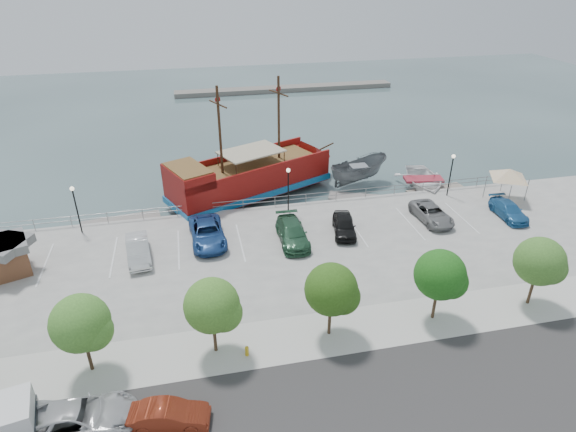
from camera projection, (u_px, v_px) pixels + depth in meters
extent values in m
plane|color=#34494C|center=(305.00, 258.00, 39.22)|extent=(160.00, 160.00, 0.00)
cube|color=#363333|center=(380.00, 408.00, 24.98)|extent=(100.00, 8.00, 0.04)
cube|color=beige|center=(344.00, 331.00, 30.14)|extent=(100.00, 4.00, 0.05)
cylinder|color=gray|center=(285.00, 196.00, 45.01)|extent=(50.00, 0.06, 0.06)
cylinder|color=gray|center=(285.00, 200.00, 45.20)|extent=(50.00, 0.06, 0.06)
cube|color=#6B665D|center=(285.00, 89.00, 88.22)|extent=(40.00, 3.00, 0.80)
cube|color=maroon|center=(250.00, 179.00, 48.53)|extent=(17.10, 11.41, 2.67)
cube|color=#15639F|center=(251.00, 187.00, 48.95)|extent=(17.51, 11.82, 0.62)
cone|color=maroon|center=(319.00, 159.00, 53.26)|extent=(5.02, 5.84, 4.93)
cube|color=maroon|center=(188.00, 176.00, 44.07)|extent=(4.91, 5.95, 1.44)
cube|color=brown|center=(187.00, 168.00, 43.70)|extent=(4.56, 5.49, 0.12)
cube|color=brown|center=(254.00, 165.00, 48.14)|extent=(14.03, 9.59, 0.15)
cube|color=maroon|center=(237.00, 156.00, 49.47)|extent=(15.08, 6.92, 0.72)
cube|color=maroon|center=(263.00, 171.00, 45.98)|extent=(15.08, 6.92, 0.72)
cylinder|color=#382111|center=(279.00, 119.00, 47.78)|extent=(0.33, 0.33, 8.42)
cylinder|color=#382111|center=(220.00, 132.00, 44.29)|extent=(0.33, 0.33, 8.42)
cylinder|color=#382111|center=(279.00, 93.00, 46.56)|extent=(1.39, 2.87, 0.14)
cylinder|color=#382111|center=(218.00, 104.00, 43.07)|extent=(1.39, 2.87, 0.14)
cube|color=#BBAF8F|center=(251.00, 151.00, 47.28)|extent=(7.03, 6.00, 0.12)
cylinder|color=#382111|center=(325.00, 147.00, 53.05)|extent=(2.40, 1.20, 0.61)
imported|color=slate|center=(358.00, 173.00, 51.27)|extent=(7.58, 4.79, 2.75)
imported|color=white|center=(423.00, 182.00, 50.73)|extent=(6.15, 7.83, 1.47)
cube|color=gray|center=(122.00, 222.00, 44.22)|extent=(7.20, 2.85, 0.40)
cube|color=gray|center=(360.00, 199.00, 48.55)|extent=(6.53, 4.14, 0.36)
cube|color=gray|center=(436.00, 191.00, 50.12)|extent=(6.50, 2.61, 0.36)
cube|color=brown|center=(6.00, 260.00, 35.29)|extent=(3.65, 3.65, 2.09)
cube|color=slate|center=(1.00, 246.00, 34.68)|extent=(4.14, 4.14, 0.66)
cylinder|color=slate|center=(485.00, 186.00, 46.48)|extent=(0.09, 0.09, 2.25)
cylinder|color=slate|center=(503.00, 181.00, 47.72)|extent=(0.09, 0.09, 2.25)
cylinder|color=slate|center=(509.00, 197.00, 44.49)|extent=(0.09, 0.09, 2.25)
cylinder|color=slate|center=(527.00, 190.00, 45.74)|extent=(0.09, 0.09, 2.25)
pyramid|color=white|center=(510.00, 169.00, 45.16)|extent=(5.51, 5.51, 0.92)
imported|color=#B2B3B4|center=(78.00, 419.00, 23.45)|extent=(5.83, 2.81, 1.60)
imported|color=maroon|center=(169.00, 415.00, 23.81)|extent=(4.17, 2.06, 1.32)
cylinder|color=gold|center=(247.00, 352.00, 28.16)|extent=(0.22, 0.22, 0.56)
sphere|color=gold|center=(247.00, 348.00, 28.02)|extent=(0.24, 0.24, 0.24)
cylinder|color=black|center=(77.00, 212.00, 40.03)|extent=(0.12, 0.12, 4.00)
sphere|color=#FFF2CC|center=(72.00, 189.00, 39.03)|extent=(0.36, 0.36, 0.36)
cylinder|color=black|center=(288.00, 192.00, 43.39)|extent=(0.12, 0.12, 4.00)
sphere|color=#FFF2CC|center=(288.00, 170.00, 42.40)|extent=(0.36, 0.36, 0.36)
cylinder|color=black|center=(450.00, 177.00, 46.38)|extent=(0.12, 0.12, 4.00)
sphere|color=#FFF2CC|center=(454.00, 156.00, 45.39)|extent=(0.36, 0.36, 0.36)
cylinder|color=#473321|center=(89.00, 355.00, 26.82)|extent=(0.20, 0.20, 2.20)
sphere|color=#3D6F27|center=(80.00, 323.00, 25.73)|extent=(3.20, 3.20, 3.20)
sphere|color=#3D6F27|center=(93.00, 331.00, 25.77)|extent=(2.20, 2.20, 2.20)
cylinder|color=#473321|center=(215.00, 336.00, 28.13)|extent=(0.20, 0.20, 2.20)
sphere|color=#3E6D24|center=(212.00, 305.00, 27.04)|extent=(3.20, 3.20, 3.20)
sphere|color=#3E6D24|center=(223.00, 313.00, 27.08)|extent=(2.20, 2.20, 2.20)
cylinder|color=#473321|center=(330.00, 320.00, 29.44)|extent=(0.20, 0.20, 2.20)
sphere|color=#284D14|center=(331.00, 289.00, 28.35)|extent=(3.20, 3.20, 3.20)
sphere|color=#284D14|center=(342.00, 296.00, 28.39)|extent=(2.20, 2.20, 2.20)
cylinder|color=#473321|center=(435.00, 304.00, 30.74)|extent=(0.20, 0.20, 2.20)
sphere|color=#1A5014|center=(440.00, 275.00, 29.65)|extent=(3.20, 3.20, 3.20)
sphere|color=#1A5014|center=(450.00, 282.00, 29.70)|extent=(2.20, 2.20, 2.20)
cylinder|color=#473321|center=(531.00, 290.00, 32.05)|extent=(0.20, 0.20, 2.20)
sphere|color=#3A6525|center=(540.00, 261.00, 30.96)|extent=(3.20, 3.20, 3.20)
sphere|color=#3A6525|center=(549.00, 268.00, 31.01)|extent=(2.20, 2.20, 2.20)
imported|color=silver|center=(138.00, 250.00, 37.05)|extent=(2.23, 4.97, 1.58)
imported|color=navy|center=(207.00, 233.00, 39.25)|extent=(2.98, 5.97, 1.63)
imported|color=#2A593B|center=(292.00, 233.00, 39.28)|extent=(2.34, 5.50, 1.58)
imported|color=black|center=(344.00, 225.00, 40.51)|extent=(2.66, 4.69, 1.51)
imported|color=gray|center=(432.00, 213.00, 42.50)|extent=(2.55, 5.09, 1.38)
imported|color=#25639B|center=(509.00, 210.00, 43.10)|extent=(2.10, 4.69, 1.34)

